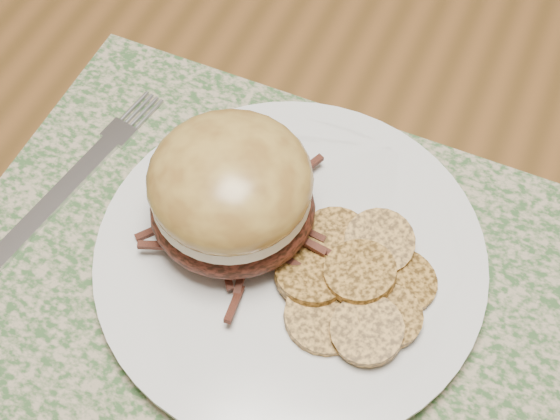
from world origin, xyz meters
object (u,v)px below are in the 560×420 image
object	(u,v)px
pork_sandwich	(231,192)
fork	(80,174)
dinner_plate	(290,258)
dining_table	(478,363)

from	to	relation	value
pork_sandwich	fork	distance (m)	0.14
dinner_plate	pork_sandwich	distance (m)	0.07
pork_sandwich	fork	world-z (taller)	pork_sandwich
dining_table	fork	distance (m)	0.34
dining_table	fork	xyz separation A→B (m)	(-0.33, -0.01, 0.09)
dining_table	pork_sandwich	size ratio (longest dim) A/B	10.02
dining_table	fork	size ratio (longest dim) A/B	7.89
dinner_plate	pork_sandwich	xyz separation A→B (m)	(-0.05, 0.00, 0.05)
dining_table	pork_sandwich	bearing A→B (deg)	-175.39
dining_table	dinner_plate	world-z (taller)	dinner_plate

